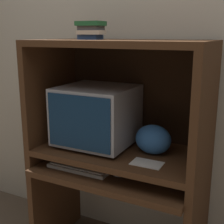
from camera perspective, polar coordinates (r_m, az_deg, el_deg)
wall_back at (r=2.08m, az=5.42°, el=10.24°), size 6.00×0.06×2.60m
desk_base at (r=2.02m, az=0.72°, el=-16.61°), size 1.02×0.58×0.65m
desk_monitor_shelf at (r=1.91m, az=1.33°, el=-7.53°), size 1.02×0.54×0.11m
hutch_upper at (r=1.83m, az=1.89°, el=6.19°), size 1.02×0.54×0.65m
crt_monitor at (r=1.93m, az=-2.81°, el=-0.54°), size 0.44×0.43×0.37m
keyboard at (r=1.91m, az=-5.88°, el=-9.97°), size 0.39×0.14×0.03m
mouse at (r=1.80m, az=1.05°, el=-11.29°), size 0.07×0.05×0.03m
snack_bag at (r=1.82m, az=7.54°, el=-4.99°), size 0.21×0.16×0.17m
book_stack at (r=1.89m, az=-3.90°, el=14.80°), size 0.16×0.12×0.10m
paper_card at (r=1.71m, az=6.43°, el=-9.32°), size 0.17×0.11×0.00m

